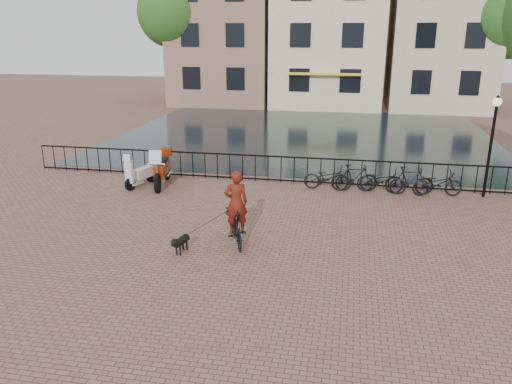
% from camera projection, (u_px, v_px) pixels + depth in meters
% --- Properties ---
extents(ground, '(100.00, 100.00, 0.00)m').
position_uv_depth(ground, '(232.00, 280.00, 11.62)').
color(ground, brown).
rests_on(ground, ground).
extents(canal_water, '(20.00, 20.00, 0.00)m').
position_uv_depth(canal_water, '(305.00, 134.00, 27.77)').
color(canal_water, black).
rests_on(canal_water, ground).
extents(railing, '(20.00, 0.05, 1.02)m').
position_uv_depth(railing, '(281.00, 169.00, 18.93)').
color(railing, black).
rests_on(railing, ground).
extents(canal_house_left, '(7.50, 9.00, 12.80)m').
position_uv_depth(canal_house_left, '(228.00, 18.00, 39.00)').
color(canal_house_left, '#7F644A').
rests_on(canal_house_left, ground).
extents(canal_house_mid, '(8.00, 9.50, 11.80)m').
position_uv_depth(canal_house_mid, '(330.00, 25.00, 37.70)').
color(canal_house_mid, beige).
rests_on(canal_house_mid, ground).
extents(canal_house_right, '(7.00, 9.00, 13.30)m').
position_uv_depth(canal_house_right, '(442.00, 14.00, 36.03)').
color(canal_house_right, '#C2AD90').
rests_on(canal_house_right, ground).
extents(tree_far_left, '(5.04, 5.04, 9.27)m').
position_uv_depth(tree_far_left, '(171.00, 13.00, 36.73)').
color(tree_far_left, black).
rests_on(tree_far_left, ground).
extents(tree_far_right, '(4.76, 4.76, 8.76)m').
position_uv_depth(tree_far_right, '(505.00, 17.00, 32.69)').
color(tree_far_right, black).
rests_on(tree_far_right, ground).
extents(lamp_post, '(0.30, 0.30, 3.45)m').
position_uv_depth(lamp_post, '(493.00, 129.00, 16.68)').
color(lamp_post, black).
rests_on(lamp_post, ground).
extents(cyclist, '(1.10, 1.82, 2.41)m').
position_uv_depth(cyclist, '(236.00, 213.00, 13.29)').
color(cyclist, black).
rests_on(cyclist, ground).
extents(dog, '(0.39, 0.79, 0.51)m').
position_uv_depth(dog, '(181.00, 243.00, 13.00)').
color(dog, black).
rests_on(dog, ground).
extents(motorcycle, '(0.90, 2.31, 1.61)m').
position_uv_depth(motorcycle, '(162.00, 165.00, 18.42)').
color(motorcycle, maroon).
rests_on(motorcycle, ground).
extents(scooter, '(0.86, 1.55, 1.39)m').
position_uv_depth(scooter, '(140.00, 168.00, 18.39)').
color(scooter, silver).
rests_on(scooter, ground).
extents(parked_bike_0, '(1.73, 0.63, 0.90)m').
position_uv_depth(parked_bike_0, '(328.00, 178.00, 18.06)').
color(parked_bike_0, black).
rests_on(parked_bike_0, ground).
extents(parked_bike_1, '(1.71, 0.70, 1.00)m').
position_uv_depth(parked_bike_1, '(354.00, 178.00, 17.88)').
color(parked_bike_1, black).
rests_on(parked_bike_1, ground).
extents(parked_bike_2, '(1.77, 0.79, 0.90)m').
position_uv_depth(parked_bike_2, '(382.00, 181.00, 17.72)').
color(parked_bike_2, black).
rests_on(parked_bike_2, ground).
extents(parked_bike_3, '(1.68, 0.53, 1.00)m').
position_uv_depth(parked_bike_3, '(409.00, 181.00, 17.53)').
color(parked_bike_3, black).
rests_on(parked_bike_3, ground).
extents(parked_bike_4, '(1.79, 0.88, 0.90)m').
position_uv_depth(parked_bike_4, '(437.00, 184.00, 17.38)').
color(parked_bike_4, black).
rests_on(parked_bike_4, ground).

